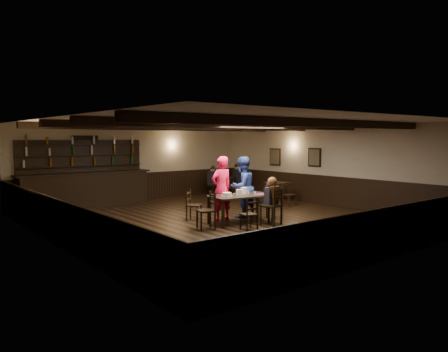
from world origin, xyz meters
TOP-DOWN VIEW (x-y plane):
  - ground at (0.00, 0.00)m, footprint 10.00×10.00m
  - room_shell at (0.01, 0.04)m, footprint 9.02×10.02m
  - dining_table at (0.18, -0.59)m, footprint 1.80×1.06m
  - chair_near_left at (-0.27, -1.45)m, footprint 0.40×0.39m
  - chair_near_right at (0.66, -1.34)m, footprint 0.58×0.56m
  - chair_end_left at (-0.96, -0.68)m, footprint 0.54×0.55m
  - chair_end_right at (1.28, -0.67)m, footprint 0.34×0.36m
  - chair_far_pushed at (-0.63, 0.58)m, footprint 0.53×0.53m
  - woman_pink at (-0.00, 0.03)m, footprint 0.66×0.44m
  - man_blue at (0.77, 0.05)m, footprint 0.90×0.72m
  - seated_person at (0.64, -1.28)m, footprint 0.34×0.51m
  - cake at (-0.25, -0.51)m, footprint 0.29×0.29m
  - plate_stack_a at (0.08, -0.63)m, footprint 0.17×0.17m
  - plate_stack_b at (0.34, -0.53)m, footprint 0.16×0.16m
  - tea_light at (0.27, -0.46)m, footprint 0.05×0.05m
  - salt_shaker at (0.58, -0.70)m, footprint 0.03×0.03m
  - pepper_shaker at (0.56, -0.67)m, footprint 0.04×0.04m
  - drink_glass at (0.45, -0.55)m, footprint 0.06×0.06m
  - menu_red at (0.70, -0.80)m, footprint 0.35×0.27m
  - menu_blue at (0.78, -0.59)m, footprint 0.34×0.30m
  - bar_counter at (-2.03, 4.72)m, footprint 4.37×0.70m
  - back_table_a at (3.34, 1.18)m, footprint 0.71×0.71m
  - back_table_b at (3.12, 3.90)m, footprint 0.93×0.93m
  - bg_patron_left at (2.64, 3.91)m, footprint 0.32×0.41m
  - bg_patron_right at (3.79, 3.84)m, footprint 0.32×0.43m

SIDE VIEW (x-z plane):
  - ground at x=0.00m, z-range 0.00..0.00m
  - chair_end_right at x=1.28m, z-range 0.06..0.83m
  - chair_near_left at x=-0.27m, z-range 0.07..0.84m
  - chair_far_pushed at x=-0.63m, z-range 0.07..0.90m
  - chair_end_left at x=-0.96m, z-range 0.08..1.01m
  - chair_near_right at x=0.66m, z-range 0.09..1.11m
  - back_table_a at x=3.34m, z-range 0.27..1.01m
  - back_table_b at x=3.12m, z-range 0.27..1.01m
  - dining_table at x=0.18m, z-range 0.30..1.06m
  - bar_counter at x=-2.03m, z-range -0.37..1.83m
  - menu_red at x=0.70m, z-range 0.75..0.76m
  - menu_blue at x=0.78m, z-range 0.75..0.76m
  - tea_light at x=0.27m, z-range 0.74..0.81m
  - cake at x=-0.25m, z-range 0.75..0.84m
  - salt_shaker at x=0.58m, z-range 0.75..0.83m
  - pepper_shaker at x=0.56m, z-range 0.75..0.85m
  - drink_glass at x=0.45m, z-range 0.75..0.85m
  - seated_person at x=0.64m, z-range 0.42..1.24m
  - plate_stack_a at x=0.08m, z-range 0.75..0.92m
  - bg_patron_left at x=2.64m, z-range 0.47..1.22m
  - plate_stack_b at x=0.34m, z-range 0.75..0.94m
  - bg_patron_right at x=3.79m, z-range 0.47..1.26m
  - man_blue at x=0.77m, z-range 0.00..1.74m
  - woman_pink at x=0.00m, z-range 0.00..1.77m
  - room_shell at x=0.01m, z-range 0.39..3.10m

